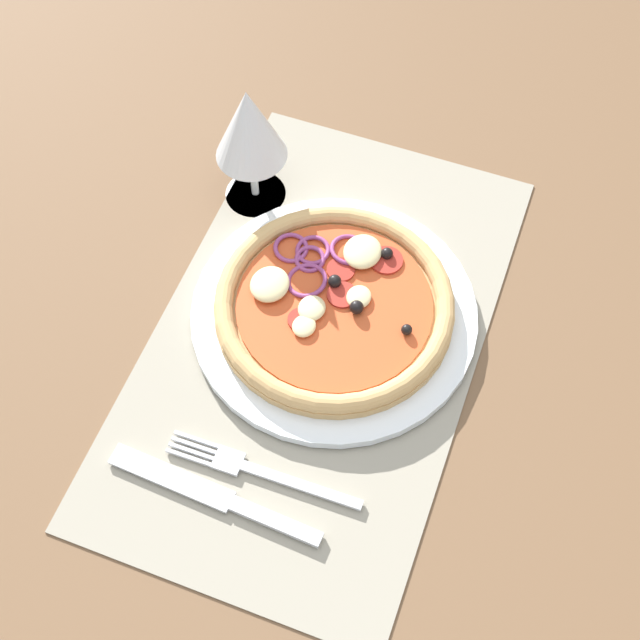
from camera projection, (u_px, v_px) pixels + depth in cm
name	position (u px, v px, depth cm)	size (l,w,h in cm)	color
ground_plane	(317.00, 346.00, 87.34)	(190.00, 140.00, 2.40)	brown
placemat	(317.00, 339.00, 86.14)	(51.51, 30.11, 0.40)	gray
plate	(334.00, 314.00, 86.74)	(27.58, 27.58, 1.04)	white
pizza	(334.00, 303.00, 85.45)	(22.89, 22.89, 2.64)	tan
fork	(253.00, 469.00, 78.91)	(2.27, 18.02, 0.44)	silver
knife	(212.00, 495.00, 77.66)	(2.64, 20.06, 0.62)	silver
wine_glass	(249.00, 128.00, 86.71)	(7.20, 7.20, 14.90)	silver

